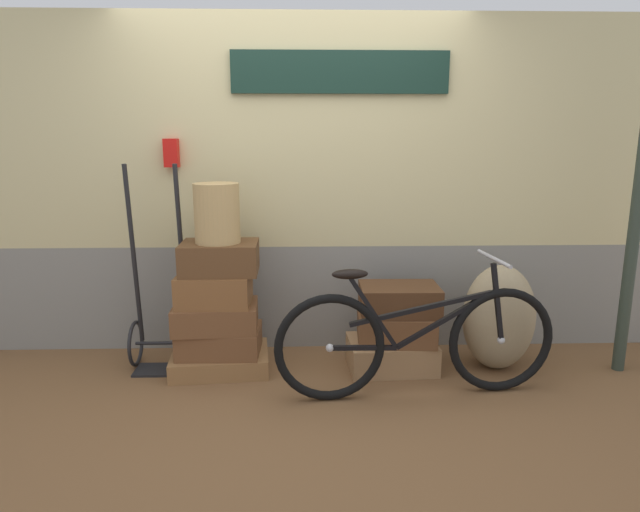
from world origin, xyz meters
TOP-DOWN VIEW (x-y plane):
  - ground at (0.00, 0.00)m, footprint 8.47×5.20m
  - station_building at (0.01, 0.85)m, footprint 6.47×0.74m
  - suitcase_0 at (-0.53, 0.34)m, footprint 0.70×0.54m
  - suitcase_1 at (-0.52, 0.32)m, footprint 0.56×0.40m
  - suitcase_2 at (-0.54, 0.32)m, footprint 0.58×0.42m
  - suitcase_3 at (-0.54, 0.32)m, footprint 0.49×0.37m
  - suitcase_4 at (-0.50, 0.35)m, footprint 0.52×0.39m
  - suitcase_5 at (0.68, 0.32)m, footprint 0.62×0.46m
  - suitcase_6 at (0.70, 0.33)m, footprint 0.55×0.42m
  - suitcase_7 at (0.72, 0.33)m, footprint 0.55×0.38m
  - wicker_basket at (-0.51, 0.34)m, footprint 0.30×0.30m
  - luggage_trolley at (-0.94, 0.42)m, footprint 0.41×0.38m
  - burlap_sack at (1.42, 0.31)m, footprint 0.50×0.42m
  - bicycle at (0.76, -0.10)m, footprint 1.78×0.46m

SIDE VIEW (x-z plane):
  - ground at x=0.00m, z-range -0.06..0.00m
  - suitcase_0 at x=-0.53m, z-range 0.00..0.13m
  - suitcase_5 at x=0.68m, z-range 0.00..0.20m
  - suitcase_1 at x=-0.52m, z-range 0.13..0.31m
  - suitcase_6 at x=0.70m, z-range 0.20..0.40m
  - luggage_trolley at x=-0.94m, z-range -0.40..1.03m
  - bicycle at x=0.76m, z-range -0.08..0.81m
  - burlap_sack at x=1.42m, z-range 0.00..0.74m
  - suitcase_2 at x=-0.54m, z-range 0.31..0.49m
  - suitcase_7 at x=0.72m, z-range 0.40..0.60m
  - suitcase_3 at x=-0.54m, z-range 0.49..0.70m
  - suitcase_4 at x=-0.50m, z-range 0.70..0.91m
  - wicker_basket at x=-0.51m, z-range 0.91..1.30m
  - station_building at x=0.01m, z-range 0.00..2.46m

